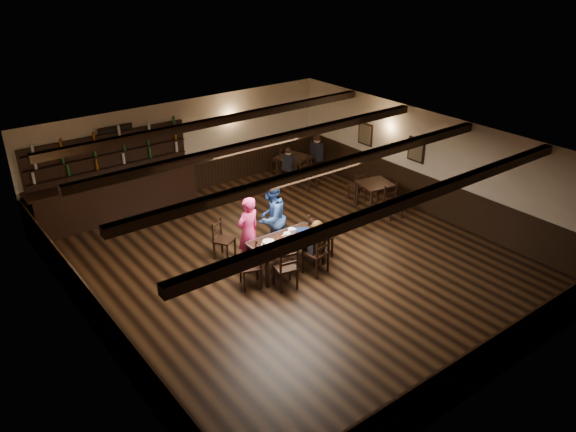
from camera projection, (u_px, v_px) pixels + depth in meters
ground at (294, 263)px, 12.70m from camera, size 10.00×10.00×0.00m
room_shell at (293, 191)px, 11.96m from camera, size 9.02×10.02×2.71m
dining_table at (287, 242)px, 12.17m from camera, size 1.67×0.83×0.75m
chair_near_left at (287, 266)px, 11.51m from camera, size 0.52×0.50×0.95m
chair_near_right at (319, 250)px, 12.02m from camera, size 0.54×0.52×1.00m
chair_end_left at (254, 262)px, 11.63m from camera, size 0.55×0.56×0.95m
chair_end_right at (317, 234)px, 12.68m from camera, size 0.49×0.51×1.01m
chair_far_pushed at (221, 236)px, 12.71m from camera, size 0.56×0.56×0.90m
woman_pink at (248, 232)px, 12.23m from camera, size 0.67×0.50×1.67m
man_blue at (271, 218)px, 12.72m from camera, size 1.08×0.98×1.80m
seated_person at (317, 239)px, 11.95m from camera, size 0.34×0.51×0.83m
cake at (269, 243)px, 11.86m from camera, size 0.32×0.32×0.10m
plate_stack_a at (287, 236)px, 12.10m from camera, size 0.15×0.15×0.14m
plate_stack_b at (291, 232)px, 12.21m from camera, size 0.15×0.15×0.18m
tea_light at (284, 236)px, 12.22m from camera, size 0.04×0.04×0.06m
salt_shaker at (302, 234)px, 12.24m from camera, size 0.04×0.04×0.09m
pepper_shaker at (304, 232)px, 12.31m from camera, size 0.04×0.04×0.10m
drink_glass at (294, 231)px, 12.31m from camera, size 0.08×0.08×0.12m
menu_red at (308, 234)px, 12.33m from camera, size 0.30×0.21×0.00m
menu_blue at (302, 230)px, 12.52m from camera, size 0.39×0.37×0.00m
bar_counter at (116, 191)px, 14.56m from camera, size 4.45×0.70×2.20m
back_table_a at (376, 187)px, 14.99m from camera, size 0.98×0.98×0.75m
back_table_b at (294, 160)px, 16.81m from camera, size 1.05×1.05×0.75m
bg_patron_left at (288, 159)px, 16.42m from camera, size 0.29×0.37×0.68m
bg_patron_right at (317, 148)px, 17.19m from camera, size 0.27×0.40×0.79m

